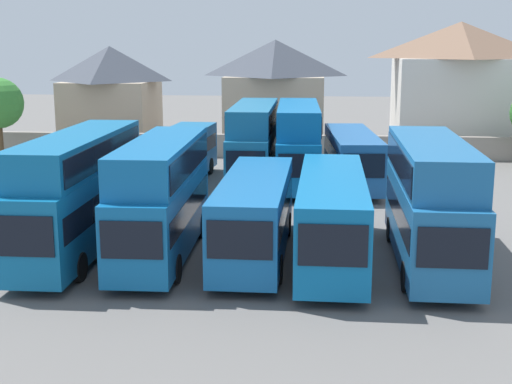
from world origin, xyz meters
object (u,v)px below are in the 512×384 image
(bus_1, at_px, (79,187))
(house_terrace_right, at_px, (458,85))
(bus_2, at_px, (162,192))
(bus_7, at_px, (254,139))
(bus_4, at_px, (332,213))
(house_terrace_centre, at_px, (275,93))
(bus_6, at_px, (181,153))
(bus_9, at_px, (352,156))
(bus_3, at_px, (255,212))
(bus_8, at_px, (298,140))
(house_terrace_left, at_px, (111,94))
(bus_5, at_px, (431,196))

(bus_1, height_order, house_terrace_right, house_terrace_right)
(bus_2, xyz_separation_m, bus_7, (2.38, 16.08, 0.05))
(bus_1, distance_m, bus_4, 10.57)
(house_terrace_centre, bearing_deg, house_terrace_right, 0.24)
(bus_1, relative_size, bus_4, 1.01)
(bus_6, height_order, bus_7, bus_7)
(bus_2, height_order, bus_9, bus_2)
(bus_2, height_order, bus_4, bus_2)
(bus_3, height_order, house_terrace_right, house_terrace_right)
(bus_6, relative_size, bus_8, 0.93)
(bus_3, relative_size, house_terrace_left, 1.27)
(house_terrace_centre, distance_m, house_terrace_right, 14.96)
(bus_4, distance_m, house_terrace_right, 33.59)
(bus_6, bearing_deg, house_terrace_centre, 166.78)
(bus_2, distance_m, house_terrace_left, 34.37)
(bus_9, bearing_deg, house_terrace_left, -134.77)
(bus_3, distance_m, bus_5, 7.06)
(bus_5, height_order, house_terrace_left, house_terrace_left)
(bus_2, bearing_deg, bus_9, 150.04)
(bus_9, relative_size, house_terrace_right, 1.00)
(bus_5, relative_size, bus_9, 1.01)
(bus_1, height_order, bus_4, bus_1)
(bus_2, height_order, house_terrace_centre, house_terrace_centre)
(bus_9, height_order, house_terrace_centre, house_terrace_centre)
(bus_3, bearing_deg, house_terrace_right, 156.69)
(bus_6, bearing_deg, bus_7, 101.08)
(bus_7, distance_m, bus_9, 6.23)
(bus_3, distance_m, house_terrace_left, 35.59)
(house_terrace_left, bearing_deg, bus_9, -40.67)
(bus_1, height_order, bus_9, bus_1)
(bus_3, relative_size, bus_4, 0.93)
(bus_1, relative_size, house_terrace_right, 1.10)
(house_terrace_centre, bearing_deg, bus_4, -82.54)
(bus_6, relative_size, bus_7, 0.95)
(bus_5, xyz_separation_m, bus_8, (-5.63, 15.69, 0.00))
(bus_7, distance_m, house_terrace_left, 21.41)
(bus_5, distance_m, house_terrace_left, 39.36)
(bus_2, bearing_deg, house_terrace_left, -161.47)
(bus_2, relative_size, house_terrace_centre, 1.16)
(bus_7, relative_size, bus_8, 0.97)
(bus_4, xyz_separation_m, bus_9, (1.55, 15.25, -0.10))
(bus_3, height_order, house_terrace_centre, house_terrace_centre)
(bus_1, relative_size, house_terrace_left, 1.39)
(bus_4, bearing_deg, bus_1, -91.00)
(house_terrace_right, bearing_deg, bus_9, -119.47)
(bus_7, bearing_deg, bus_9, 82.25)
(bus_6, xyz_separation_m, bus_8, (7.35, 0.09, 0.91))
(bus_5, distance_m, bus_7, 18.22)
(bus_1, distance_m, bus_2, 3.61)
(bus_5, bearing_deg, bus_8, -159.31)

